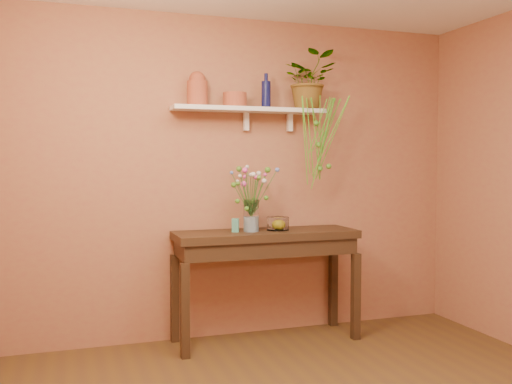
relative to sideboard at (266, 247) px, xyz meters
name	(u,v)px	position (x,y,z in m)	size (l,w,h in m)	color
room	(350,188)	(-0.15, -1.74, 0.57)	(4.04, 4.04, 2.70)	#523819
sideboard	(266,247)	(0.00, 0.00, 0.00)	(1.51, 0.49, 0.92)	#322112
wall_shelf	(250,110)	(-0.09, 0.14, 1.13)	(1.30, 0.24, 0.19)	white
terracotta_jug	(197,90)	(-0.54, 0.15, 1.29)	(0.21, 0.21, 0.28)	#9B3F2D
terracotta_pot	(235,100)	(-0.22, 0.14, 1.21)	(0.20, 0.20, 0.12)	#9B3F2D
blue_bottle	(266,94)	(0.04, 0.11, 1.27)	(0.09, 0.09, 0.29)	#0E1141
spider_plant	(309,81)	(0.43, 0.11, 1.40)	(0.44, 0.38, 0.48)	#468322
plant_fronds	(321,141)	(0.48, -0.04, 0.88)	(0.40, 0.36, 0.77)	#468322
glass_vase	(251,218)	(-0.13, -0.01, 0.24)	(0.13, 0.13, 0.26)	white
bouquet	(251,184)	(-0.13, -0.01, 0.52)	(0.40, 0.43, 0.42)	#386B28
glass_bowl	(278,224)	(0.11, 0.01, 0.18)	(0.18, 0.18, 0.11)	white
lemon	(278,225)	(0.11, -0.01, 0.18)	(0.09, 0.09, 0.09)	gold
carton	(235,225)	(-0.26, 0.00, 0.19)	(0.06, 0.04, 0.11)	teal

